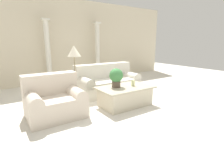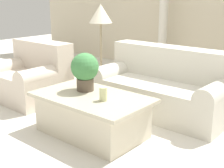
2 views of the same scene
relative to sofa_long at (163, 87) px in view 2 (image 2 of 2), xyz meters
name	(u,v)px [view 2 (image 2 of 2)]	position (x,y,z in m)	size (l,w,h in m)	color
ground_plane	(106,122)	(-0.35, -0.84, -0.36)	(16.00, 16.00, 0.00)	silver
sofa_long	(163,87)	(0.00, 0.00, 0.00)	(1.94, 0.92, 0.91)	beige
loveseat	(31,76)	(-1.90, -0.88, 0.01)	(1.16, 0.92, 0.91)	beige
coffee_table	(92,115)	(-0.23, -1.22, -0.11)	(1.38, 0.84, 0.49)	beige
potted_plant	(85,69)	(-0.44, -1.12, 0.39)	(0.34, 0.34, 0.47)	brown
pillar_candle	(103,94)	(-0.01, -1.26, 0.20)	(0.09, 0.09, 0.15)	beige
floor_lamp	(101,20)	(-1.09, -0.11, 0.89)	(0.36, 0.36, 1.48)	gray
column_left	(163,15)	(-1.24, 1.97, 0.85)	(0.25, 0.25, 2.36)	silver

